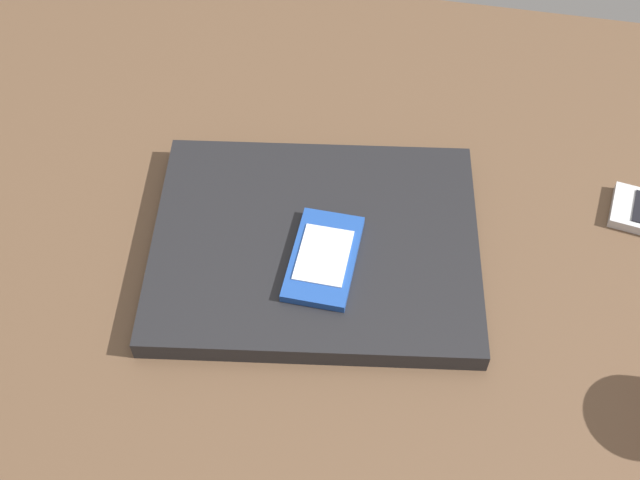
# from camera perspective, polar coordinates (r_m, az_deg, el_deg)

# --- Properties ---
(desk_surface) EXTENTS (1.20, 0.80, 0.03)m
(desk_surface) POSITION_cam_1_polar(r_m,az_deg,el_deg) (0.80, 6.69, -1.32)
(desk_surface) COLOR brown
(desk_surface) RESTS_ON ground
(laptop_closed) EXTENTS (0.34, 0.29, 0.02)m
(laptop_closed) POSITION_cam_1_polar(r_m,az_deg,el_deg) (0.77, -0.00, -0.41)
(laptop_closed) COLOR black
(laptop_closed) RESTS_ON desk_surface
(cell_phone_on_laptop) EXTENTS (0.06, 0.11, 0.01)m
(cell_phone_on_laptop) POSITION_cam_1_polar(r_m,az_deg,el_deg) (0.74, 0.60, -1.33)
(cell_phone_on_laptop) COLOR #1E479E
(cell_phone_on_laptop) RESTS_ON laptop_closed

